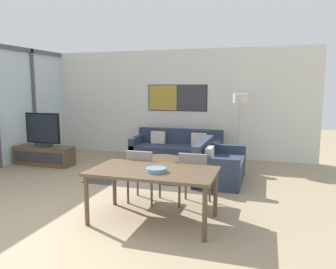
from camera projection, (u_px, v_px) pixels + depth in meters
name	position (u px, v px, depth m)	size (l,w,h in m)	color
ground_plane	(52.00, 233.00, 4.17)	(24.00, 24.00, 0.00)	#9E896B
wall_back	(168.00, 103.00, 8.75)	(7.58, 0.09, 2.80)	silver
area_rug	(160.00, 175.00, 6.85)	(2.60, 1.90, 0.01)	#473D38
tv_console	(44.00, 156.00, 7.76)	(1.42, 0.47, 0.45)	brown
television	(43.00, 130.00, 7.67)	(0.91, 0.20, 0.79)	#2D2D33
sofa_main	(177.00, 151.00, 8.10)	(2.18, 0.86, 0.79)	#2D384C
sofa_side	(217.00, 167.00, 6.48)	(0.86, 1.52, 0.79)	#2D384C
coffee_table	(160.00, 163.00, 6.81)	(0.96, 0.96, 0.36)	brown
dining_table	(153.00, 175.00, 4.45)	(1.71, 0.94, 0.73)	brown
dining_chair_left	(142.00, 173.00, 5.21)	(0.46, 0.46, 0.86)	gray
dining_chair_centre	(194.00, 176.00, 5.02)	(0.46, 0.46, 0.86)	gray
fruit_bowl	(156.00, 170.00, 4.32)	(0.28, 0.28, 0.06)	slate
floor_lamp	(240.00, 104.00, 7.52)	(0.34, 0.34, 1.69)	#2D2D33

